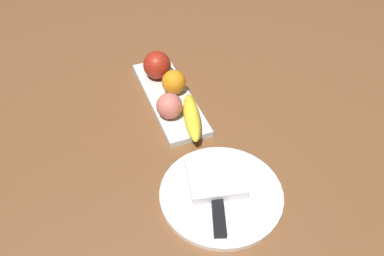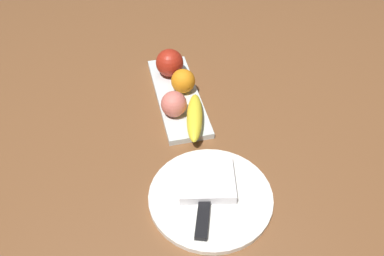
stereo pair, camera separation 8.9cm
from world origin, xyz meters
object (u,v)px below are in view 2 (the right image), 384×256
object	(u,v)px
dinner_plate	(211,197)
banana	(194,117)
orange_near_apple	(182,81)
peach	(174,104)
knife	(203,212)
folded_napkin	(207,179)
fruit_tray	(178,96)
apple	(170,63)

from	to	relation	value
dinner_plate	banana	bearing A→B (deg)	-4.45
orange_near_apple	peach	world-z (taller)	same
peach	knife	world-z (taller)	peach
banana	orange_near_apple	bearing A→B (deg)	-164.34
orange_near_apple	knife	xyz separation A→B (m)	(-0.39, 0.04, -0.03)
banana	folded_napkin	distance (m)	0.19
fruit_tray	folded_napkin	bearing A→B (deg)	180.00
orange_near_apple	folded_napkin	world-z (taller)	orange_near_apple
fruit_tray	knife	distance (m)	0.38
dinner_plate	folded_napkin	distance (m)	0.04
fruit_tray	folded_napkin	size ratio (longest dim) A/B	2.95
apple	dinner_plate	size ratio (longest dim) A/B	0.30
fruit_tray	apple	size ratio (longest dim) A/B	4.43
orange_near_apple	dinner_plate	size ratio (longest dim) A/B	0.25
folded_napkin	banana	bearing A→B (deg)	-5.23
orange_near_apple	knife	bearing A→B (deg)	174.11
peach	knife	xyz separation A→B (m)	(-0.30, 0.00, -0.03)
apple	banana	world-z (taller)	apple
knife	peach	bearing A→B (deg)	19.39
banana	peach	bearing A→B (deg)	-122.23
fruit_tray	folded_napkin	world-z (taller)	folded_napkin
banana	peach	size ratio (longest dim) A/B	2.59
apple	folded_napkin	world-z (taller)	apple
banana	fruit_tray	bearing A→B (deg)	-157.68
banana	dinner_plate	world-z (taller)	banana
banana	knife	world-z (taller)	banana
dinner_plate	apple	bearing A→B (deg)	0.39
banana	knife	distance (m)	0.26
dinner_plate	knife	size ratio (longest dim) A/B	1.46
banana	folded_napkin	bearing A→B (deg)	9.26
apple	folded_napkin	xyz separation A→B (m)	(-0.40, -0.00, -0.03)
knife	dinner_plate	bearing A→B (deg)	-12.65
apple	knife	size ratio (longest dim) A/B	0.44
dinner_plate	peach	bearing A→B (deg)	5.41
fruit_tray	banana	xyz separation A→B (m)	(-0.12, -0.02, 0.03)
fruit_tray	dinner_plate	distance (m)	0.34
peach	orange_near_apple	bearing A→B (deg)	-23.86
fruit_tray	orange_near_apple	xyz separation A→B (m)	(0.01, -0.01, 0.04)
fruit_tray	apple	world-z (taller)	apple
orange_near_apple	apple	bearing A→B (deg)	11.81
fruit_tray	knife	bearing A→B (deg)	176.08
apple	peach	bearing A→B (deg)	172.68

